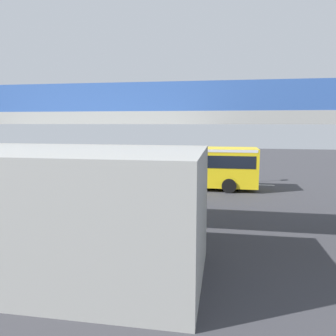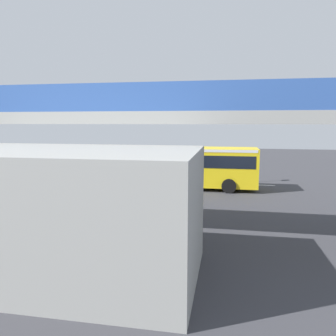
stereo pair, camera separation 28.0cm
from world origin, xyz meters
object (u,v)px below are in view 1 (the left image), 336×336
at_px(traffic_sign, 254,160).
at_px(bicycle_blue, 28,189).
at_px(pedestrian, 184,171).
at_px(parked_van, 17,185).
at_px(city_bus, 181,164).
at_px(bicycle_orange, 61,190).

bearing_deg(traffic_sign, bicycle_blue, 24.43).
bearing_deg(pedestrian, traffic_sign, -173.84).
bearing_deg(parked_van, bicycle_blue, -69.00).
bearing_deg(bicycle_blue, parked_van, 111.00).
distance_m(city_bus, parked_van, 11.53).
xyz_separation_m(bicycle_blue, pedestrian, (-10.35, -6.74, 0.51)).
xyz_separation_m(parked_van, bicycle_orange, (-1.51, -2.61, -0.81)).
relative_size(pedestrian, traffic_sign, 0.64).
bearing_deg(parked_van, pedestrian, -134.40).
height_order(bicycle_orange, pedestrian, pedestrian).
bearing_deg(bicycle_orange, pedestrian, -138.49).
bearing_deg(bicycle_blue, city_bus, -159.38).
relative_size(bicycle_orange, pedestrian, 0.99).
height_order(parked_van, pedestrian, parked_van).
height_order(city_bus, parked_van, city_bus).
relative_size(parked_van, bicycle_blue, 2.71).
xyz_separation_m(bicycle_orange, bicycle_blue, (2.57, -0.15, 0.00)).
distance_m(city_bus, bicycle_blue, 11.25).
height_order(city_bus, traffic_sign, city_bus).
bearing_deg(parked_van, traffic_sign, -146.29).
bearing_deg(pedestrian, bicycle_blue, 33.07).
distance_m(city_bus, traffic_sign, 6.76).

